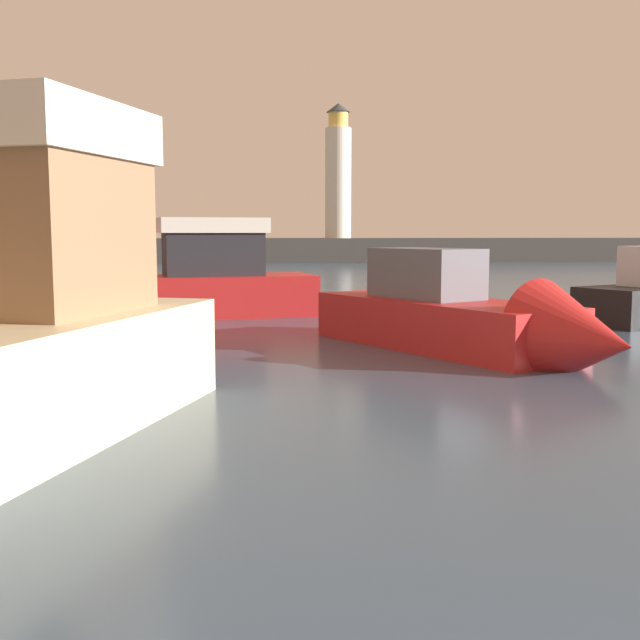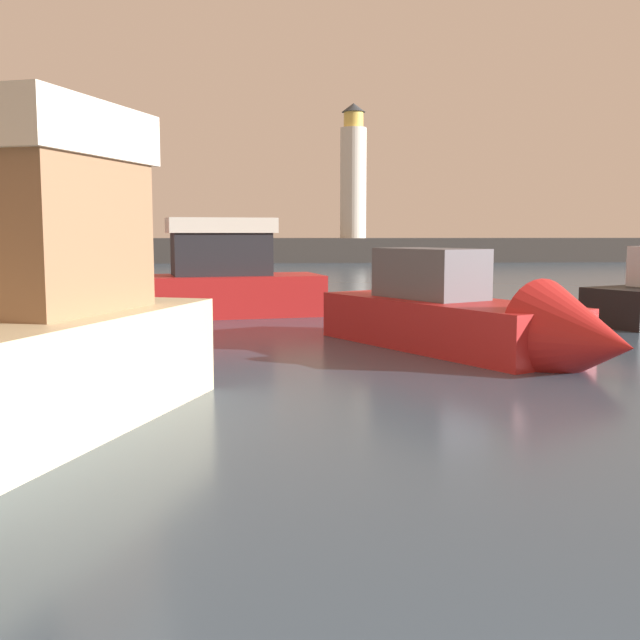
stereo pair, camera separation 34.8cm
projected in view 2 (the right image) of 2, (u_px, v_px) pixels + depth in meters
ground_plane at (307, 291)px, 35.03m from camera, size 220.00×220.00×0.00m
breakwater at (286, 250)px, 68.41m from camera, size 81.75×4.70×2.15m
lighthouse at (353, 175)px, 68.08m from camera, size 2.33×2.33×11.85m
motorboat_2 at (166, 286)px, 24.02m from camera, size 9.62×4.33×3.67m
motorboat_3 at (482, 321)px, 16.59m from camera, size 5.98×8.35×2.80m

